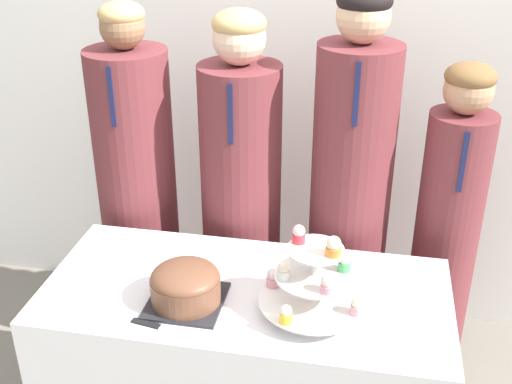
{
  "coord_description": "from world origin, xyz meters",
  "views": [
    {
      "loc": [
        0.36,
        -1.37,
        1.97
      ],
      "look_at": [
        0.03,
        0.34,
        1.09
      ],
      "focal_mm": 45.0,
      "sensor_mm": 36.0,
      "label": 1
    }
  ],
  "objects_px": {
    "round_cake": "(185,285)",
    "student_3": "(444,246)",
    "cupcake_stand": "(315,279)",
    "student_1": "(241,215)",
    "student_0": "(139,206)",
    "cake_knife": "(162,328)",
    "student_2": "(349,214)"
  },
  "relations": [
    {
      "from": "cupcake_stand",
      "to": "student_2",
      "type": "xyz_separation_m",
      "value": [
        0.07,
        0.59,
        -0.09
      ]
    },
    {
      "from": "student_2",
      "to": "student_3",
      "type": "bearing_deg",
      "value": -0.0
    },
    {
      "from": "cake_knife",
      "to": "student_0",
      "type": "xyz_separation_m",
      "value": [
        -0.35,
        0.76,
        -0.02
      ]
    },
    {
      "from": "student_2",
      "to": "student_1",
      "type": "bearing_deg",
      "value": -180.0
    },
    {
      "from": "student_1",
      "to": "cake_knife",
      "type": "bearing_deg",
      "value": -95.97
    },
    {
      "from": "cake_knife",
      "to": "cupcake_stand",
      "type": "xyz_separation_m",
      "value": [
        0.43,
        0.17,
        0.12
      ]
    },
    {
      "from": "round_cake",
      "to": "student_1",
      "type": "relative_size",
      "value": 0.15
    },
    {
      "from": "round_cake",
      "to": "student_2",
      "type": "bearing_deg",
      "value": 52.78
    },
    {
      "from": "round_cake",
      "to": "student_3",
      "type": "relative_size",
      "value": 0.17
    },
    {
      "from": "student_3",
      "to": "round_cake",
      "type": "bearing_deg",
      "value": -143.67
    },
    {
      "from": "cupcake_stand",
      "to": "student_0",
      "type": "xyz_separation_m",
      "value": [
        -0.78,
        0.59,
        -0.14
      ]
    },
    {
      "from": "cake_knife",
      "to": "student_2",
      "type": "xyz_separation_m",
      "value": [
        0.5,
        0.76,
        0.03
      ]
    },
    {
      "from": "student_2",
      "to": "cake_knife",
      "type": "bearing_deg",
      "value": -123.63
    },
    {
      "from": "round_cake",
      "to": "student_1",
      "type": "distance_m",
      "value": 0.63
    },
    {
      "from": "round_cake",
      "to": "student_0",
      "type": "height_order",
      "value": "student_0"
    },
    {
      "from": "cupcake_stand",
      "to": "student_0",
      "type": "relative_size",
      "value": 0.22
    },
    {
      "from": "student_3",
      "to": "student_1",
      "type": "bearing_deg",
      "value": 180.0
    },
    {
      "from": "student_2",
      "to": "student_3",
      "type": "height_order",
      "value": "student_2"
    },
    {
      "from": "cupcake_stand",
      "to": "student_1",
      "type": "distance_m",
      "value": 0.7
    },
    {
      "from": "cupcake_stand",
      "to": "student_2",
      "type": "relative_size",
      "value": 0.21
    },
    {
      "from": "student_0",
      "to": "student_1",
      "type": "xyz_separation_m",
      "value": [
        0.43,
        -0.0,
        0.0
      ]
    },
    {
      "from": "student_1",
      "to": "student_2",
      "type": "relative_size",
      "value": 0.94
    },
    {
      "from": "cake_knife",
      "to": "student_3",
      "type": "distance_m",
      "value": 1.16
    },
    {
      "from": "round_cake",
      "to": "cupcake_stand",
      "type": "bearing_deg",
      "value": 4.11
    },
    {
      "from": "cake_knife",
      "to": "student_3",
      "type": "relative_size",
      "value": 0.22
    },
    {
      "from": "student_0",
      "to": "cake_knife",
      "type": "bearing_deg",
      "value": -65.1
    },
    {
      "from": "student_1",
      "to": "student_3",
      "type": "bearing_deg",
      "value": -0.0
    },
    {
      "from": "round_cake",
      "to": "student_0",
      "type": "relative_size",
      "value": 0.15
    },
    {
      "from": "round_cake",
      "to": "student_2",
      "type": "xyz_separation_m",
      "value": [
        0.47,
        0.62,
        -0.04
      ]
    },
    {
      "from": "cupcake_stand",
      "to": "student_3",
      "type": "height_order",
      "value": "student_3"
    },
    {
      "from": "student_1",
      "to": "student_3",
      "type": "height_order",
      "value": "student_1"
    },
    {
      "from": "student_2",
      "to": "student_3",
      "type": "relative_size",
      "value": 1.17
    }
  ]
}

